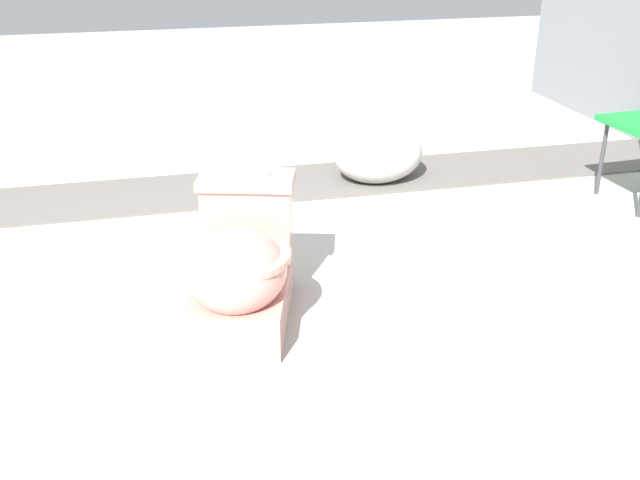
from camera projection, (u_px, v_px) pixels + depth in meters
ground_plane at (207, 305)px, 2.96m from camera, size 14.00×14.00×0.00m
gravel_strip at (274, 185)px, 4.19m from camera, size 0.56×8.00×0.01m
toilet at (241, 268)px, 2.77m from camera, size 0.71×0.53×0.52m
boulder_near at (378, 154)px, 4.20m from camera, size 0.46×0.56×0.32m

